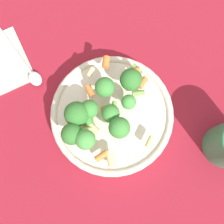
% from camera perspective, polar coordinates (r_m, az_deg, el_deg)
% --- Properties ---
extents(ground_plane, '(3.00, 3.00, 0.00)m').
position_cam_1_polar(ground_plane, '(0.56, -0.00, -1.14)').
color(ground_plane, maroon).
extents(bowl, '(0.25, 0.25, 0.04)m').
position_cam_1_polar(bowl, '(0.54, -0.00, -0.67)').
color(bowl, beige).
rests_on(bowl, ground_plane).
extents(pasta_salad, '(0.18, 0.21, 0.07)m').
position_cam_1_polar(pasta_salad, '(0.48, -2.65, 0.15)').
color(pasta_salad, '#8CB766').
rests_on(pasta_salad, bowl).
extents(napkin, '(0.16, 0.17, 0.01)m').
position_cam_1_polar(napkin, '(0.64, -22.23, 10.36)').
color(napkin, beige).
rests_on(napkin, ground_plane).
extents(spoon, '(0.15, 0.11, 0.01)m').
position_cam_1_polar(spoon, '(0.61, -18.10, 9.37)').
color(spoon, silver).
rests_on(spoon, napkin).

